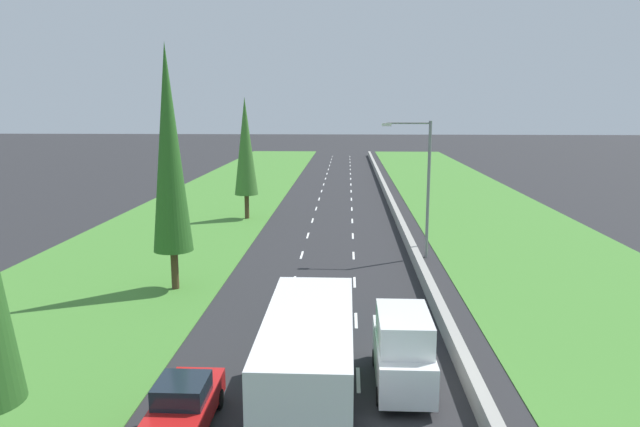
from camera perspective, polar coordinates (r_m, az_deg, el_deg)
name	(u,v)px	position (r m, az deg, el deg)	size (l,w,h in m)	color
ground_plane	(335,204)	(59.67, 1.45, 0.96)	(300.00, 300.00, 0.00)	#28282B
grass_verge_left	(213,203)	(61.26, -10.47, 1.06)	(14.00, 140.00, 0.04)	#478433
grass_verge_right	(475,205)	(61.06, 15.04, 0.84)	(14.00, 140.00, 0.04)	#478433
median_barrier	(390,200)	(59.75, 6.93, 1.31)	(0.44, 120.00, 0.85)	#9E9B93
lane_markings	(335,204)	(59.67, 1.45, 0.97)	(3.64, 116.00, 0.01)	white
white_van_right_lane	(403,349)	(21.32, 8.14, -13.11)	(1.96, 4.90, 2.82)	white
white_box_truck_centre_lane	(311,368)	(17.96, -0.90, -14.94)	(2.46, 9.40, 4.18)	black
teal_sedan_centre_lane	(317,304)	(27.32, -0.29, -8.92)	(1.82, 4.50, 1.64)	teal
red_hatchback_left_lane	(185,403)	(19.33, -13.17, -17.75)	(1.74, 3.90, 1.72)	red
poplar_tree_second	(169,150)	(31.63, -14.64, 6.10)	(2.13, 2.13, 13.21)	#4C3823
poplar_tree_third	(245,147)	(51.32, -7.35, 6.53)	(2.07, 2.07, 10.73)	#4C3823
street_light_mast	(423,179)	(38.23, 10.14, 3.34)	(3.20, 0.28, 9.00)	gray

